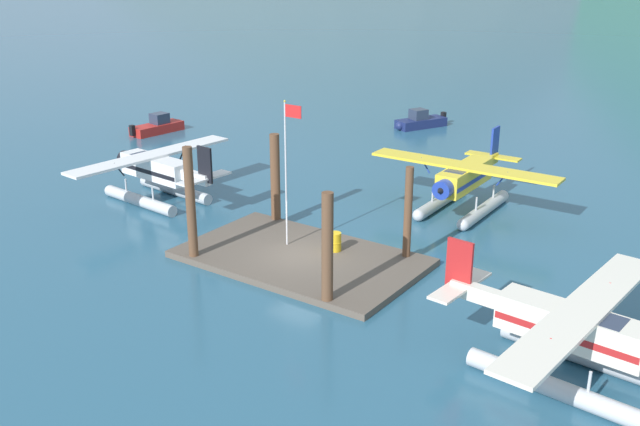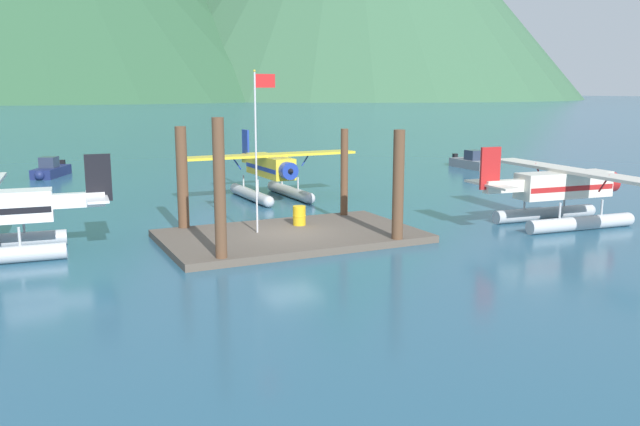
# 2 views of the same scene
# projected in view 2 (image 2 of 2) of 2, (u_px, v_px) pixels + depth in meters

# --- Properties ---
(ground_plane) EXTENTS (1200.00, 1200.00, 0.00)m
(ground_plane) POSITION_uv_depth(u_px,v_px,m) (291.00, 239.00, 28.15)
(ground_plane) COLOR #285670
(dock_platform) EXTENTS (10.83, 6.49, 0.30)m
(dock_platform) POSITION_uv_depth(u_px,v_px,m) (291.00, 236.00, 28.12)
(dock_platform) COLOR brown
(dock_platform) RESTS_ON ground
(piling_near_left) EXTENTS (0.43, 0.43, 5.39)m
(piling_near_left) POSITION_uv_depth(u_px,v_px,m) (220.00, 193.00, 23.46)
(piling_near_left) COLOR brown
(piling_near_left) RESTS_ON ground
(piling_near_right) EXTENTS (0.46, 0.46, 4.77)m
(piling_near_right) POSITION_uv_depth(u_px,v_px,m) (398.00, 189.00, 26.56)
(piling_near_right) COLOR brown
(piling_near_right) RESTS_ON ground
(piling_far_left) EXTENTS (0.49, 0.49, 4.78)m
(piling_far_left) POSITION_uv_depth(u_px,v_px,m) (182.00, 181.00, 28.81)
(piling_far_left) COLOR brown
(piling_far_left) RESTS_ON ground
(piling_far_right) EXTENTS (0.36, 0.36, 4.51)m
(piling_far_right) POSITION_uv_depth(u_px,v_px,m) (344.00, 175.00, 31.79)
(piling_far_right) COLOR brown
(piling_far_right) RESTS_ON ground
(flagpole) EXTENTS (0.95, 0.10, 6.86)m
(flagpole) POSITION_uv_depth(u_px,v_px,m) (258.00, 134.00, 27.39)
(flagpole) COLOR silver
(flagpole) RESTS_ON dock_platform
(fuel_drum) EXTENTS (0.62, 0.62, 0.88)m
(fuel_drum) POSITION_uv_depth(u_px,v_px,m) (299.00, 216.00, 29.60)
(fuel_drum) COLOR gold
(fuel_drum) RESTS_ON dock_platform
(seaplane_yellow_bow_right) EXTENTS (10.42, 7.98, 3.84)m
(seaplane_yellow_bow_right) POSITION_uv_depth(u_px,v_px,m) (270.00, 172.00, 38.52)
(seaplane_yellow_bow_right) COLOR #B7BABF
(seaplane_yellow_bow_right) RESTS_ON ground
(seaplane_cream_stbd_aft) EXTENTS (7.97, 10.48, 3.84)m
(seaplane_cream_stbd_aft) POSITION_uv_depth(u_px,v_px,m) (564.00, 192.00, 30.91)
(seaplane_cream_stbd_aft) COLOR #B7BABF
(seaplane_cream_stbd_aft) RESTS_ON ground
(boat_grey_open_east) EXTENTS (1.62, 4.89, 1.50)m
(boat_grey_open_east) POSITION_uv_depth(u_px,v_px,m) (472.00, 162.00, 53.75)
(boat_grey_open_east) COLOR gray
(boat_grey_open_east) RESTS_ON ground
(boat_navy_open_north) EXTENTS (3.13, 4.54, 1.50)m
(boat_navy_open_north) POSITION_uv_depth(u_px,v_px,m) (50.00, 170.00, 48.50)
(boat_navy_open_north) COLOR navy
(boat_navy_open_north) RESTS_ON ground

